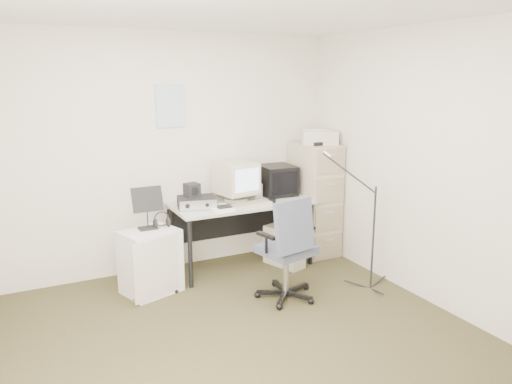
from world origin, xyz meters
name	(u,v)px	position (x,y,z in m)	size (l,w,h in m)	color
floor	(248,339)	(0.00, 0.00, -0.01)	(3.60, 3.60, 0.01)	#312D18
ceiling	(247,9)	(0.00, 0.00, 2.50)	(3.60, 3.60, 0.01)	white
wall_back	(173,153)	(0.00, 1.80, 1.25)	(3.60, 0.02, 2.50)	beige
wall_front	(430,267)	(0.00, -1.80, 1.25)	(3.60, 0.02, 2.50)	beige
wall_right	(427,167)	(1.80, 0.00, 1.25)	(0.02, 3.60, 2.50)	beige
wall_calendar	(170,106)	(-0.02, 1.79, 1.75)	(0.30, 0.02, 0.44)	white
filing_cabinet	(314,199)	(1.58, 1.48, 0.65)	(0.40, 0.60, 1.30)	tan
printer	(319,137)	(1.58, 1.42, 1.38)	(0.39, 0.27, 0.15)	beige
desk	(242,234)	(0.63, 1.45, 0.36)	(1.50, 0.70, 0.73)	#9B9D8A
crt_monitor	(236,182)	(0.60, 1.53, 0.94)	(0.38, 0.40, 0.42)	beige
crt_tv	(277,180)	(1.13, 1.58, 0.90)	(0.37, 0.39, 0.33)	black
desk_speaker	(257,190)	(0.87, 1.55, 0.81)	(0.08, 0.08, 0.16)	beige
keyboard	(250,205)	(0.63, 1.25, 0.74)	(0.47, 0.17, 0.03)	beige
mouse	(272,200)	(0.92, 1.30, 0.75)	(0.07, 0.12, 0.04)	black
radio_receiver	(197,202)	(0.12, 1.45, 0.78)	(0.38, 0.27, 0.11)	black
radio_speaker	(192,190)	(0.08, 1.49, 0.91)	(0.14, 0.13, 0.14)	black
papers	(221,208)	(0.31, 1.26, 0.74)	(0.21, 0.28, 0.02)	white
pc_tower	(284,247)	(1.05, 1.25, 0.21)	(0.20, 0.46, 0.43)	beige
office_chair	(286,247)	(0.65, 0.53, 0.50)	(0.58, 0.58, 1.00)	#4F556B
side_cart	(150,261)	(-0.45, 1.23, 0.31)	(0.50, 0.40, 0.62)	silver
music_stand	(147,207)	(-0.44, 1.29, 0.83)	(0.29, 0.15, 0.42)	black
headphones	(162,222)	(-0.30, 1.28, 0.67)	(0.17, 0.17, 0.03)	black
mic_stand	(374,223)	(1.52, 0.34, 0.67)	(0.02, 0.02, 1.35)	black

